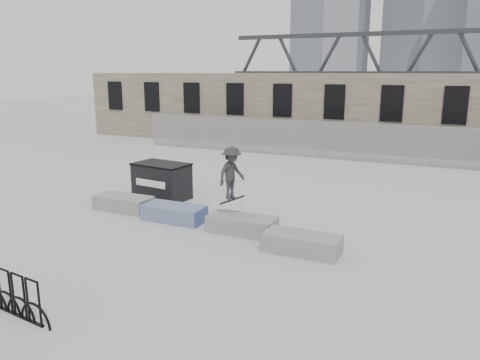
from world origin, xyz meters
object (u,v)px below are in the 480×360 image
at_px(planter_far_left, 123,202).
at_px(skateboarder, 232,173).
at_px(planter_center_right, 242,224).
at_px(planter_offset, 302,243).
at_px(dumpster, 162,181).
at_px(planter_center_left, 174,212).

xyz_separation_m(planter_far_left, skateboarder, (4.25, -0.23, 1.46)).
bearing_deg(planter_far_left, skateboarder, -3.06).
xyz_separation_m(planter_center_right, planter_offset, (2.08, -0.73, 0.00)).
height_order(planter_center_right, skateboarder, skateboarder).
relative_size(planter_offset, skateboarder, 1.13).
distance_m(planter_center_right, dumpster, 4.85).
bearing_deg(planter_offset, skateboarder, 160.97).
distance_m(planter_offset, skateboarder, 2.99).
bearing_deg(skateboarder, planter_center_left, 105.50).
xyz_separation_m(planter_center_left, dumpster, (-1.88, 2.07, 0.40)).
relative_size(planter_center_left, skateboarder, 1.13).
height_order(planter_center_left, planter_offset, same).
bearing_deg(dumpster, planter_far_left, -93.24).
xyz_separation_m(planter_offset, skateboarder, (-2.47, 0.85, 1.46)).
bearing_deg(planter_center_left, planter_offset, -10.61).
distance_m(planter_center_right, planter_offset, 2.20).
height_order(planter_far_left, dumpster, dumpster).
bearing_deg(planter_offset, planter_far_left, 170.88).
bearing_deg(skateboarder, planter_offset, -93.70).
bearing_deg(planter_far_left, planter_center_left, -6.05).
distance_m(planter_far_left, dumpster, 1.91).
distance_m(planter_far_left, planter_center_left, 2.22).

